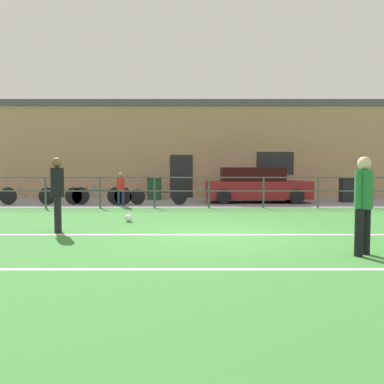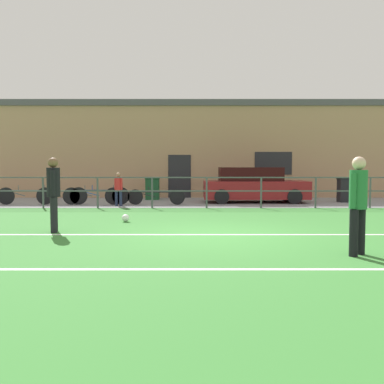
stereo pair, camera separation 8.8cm
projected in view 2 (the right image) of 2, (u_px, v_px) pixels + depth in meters
The scene contains 17 objects.
ground at pixel (218, 236), 9.18m from camera, with size 60.00×44.00×0.04m, color #387A33.
field_line_touchline at pixel (218, 235), 9.22m from camera, with size 36.00×0.11×0.00m, color white.
field_line_hash at pixel (230, 269), 6.09m from camera, with size 36.00×0.11×0.00m, color white.
pavement_strip at pixel (206, 202), 17.67m from camera, with size 48.00×5.00×0.02m, color gray.
perimeter_fence at pixel (208, 188), 15.13m from camera, with size 36.07×0.07×1.15m.
clubhouse_facade at pixel (204, 150), 21.21m from camera, with size 28.00×2.56×4.77m.
player_goalkeeper at pixel (55, 190), 9.57m from camera, with size 0.30×0.46×1.73m.
player_striker at pixel (360, 200), 7.00m from camera, with size 0.37×0.34×1.69m.
soccer_ball_match at pixel (127, 218), 11.38m from camera, with size 0.21×0.21×0.21m, color white.
spectator_child at pixel (120, 187), 15.83m from camera, with size 0.33×0.22×1.28m.
parked_car_red at pixel (255, 186), 17.44m from camera, with size 4.33×1.84×1.48m.
bicycle_parked_0 at pixel (158, 197), 16.36m from camera, with size 2.27×0.04×0.71m.
bicycle_parked_1 at pixel (101, 196), 16.36m from camera, with size 2.37×0.04×0.78m.
bicycle_parked_2 at pixel (27, 196), 16.37m from camera, with size 2.23×0.04×0.78m.
bicycle_parked_4 at pixel (94, 196), 16.36m from camera, with size 2.35×0.04×0.78m.
trash_bin_0 at pixel (154, 188), 18.89m from camera, with size 0.64×0.54×1.02m.
trash_bin_1 at pixel (348, 190), 17.57m from camera, with size 0.64×0.55×1.04m.
Camera 2 is at (-0.54, -9.11, 1.51)m, focal length 38.67 mm.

